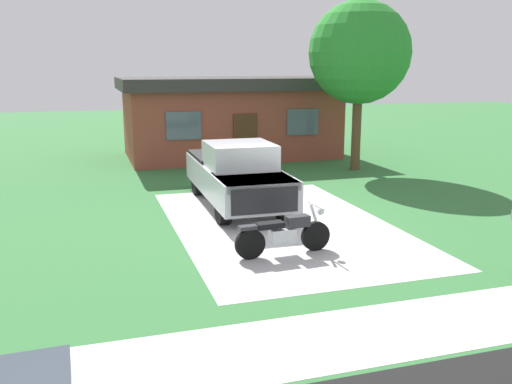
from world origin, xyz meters
name	(u,v)px	position (x,y,z in m)	size (l,w,h in m)	color
ground_plane	(281,225)	(0.00, 0.00, 0.00)	(80.00, 80.00, 0.00)	#347139
driveway_pad	(281,225)	(0.00, 0.00, 0.00)	(5.41, 8.69, 0.01)	#B9B9B9
sidewalk_strip	(410,327)	(0.00, -6.00, 0.00)	(36.00, 1.80, 0.01)	beige
motorcycle	(284,234)	(-0.72, -2.18, 0.47)	(2.21, 0.70, 1.09)	black
pickup_truck	(236,173)	(-0.57, 2.35, 0.95)	(2.08, 5.66, 1.90)	black
shade_tree	(359,53)	(5.39, 6.45, 4.47)	(3.86, 3.86, 6.43)	brown
neighbor_house	(230,116)	(1.56, 11.31, 1.79)	(9.60, 5.60, 3.50)	brown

